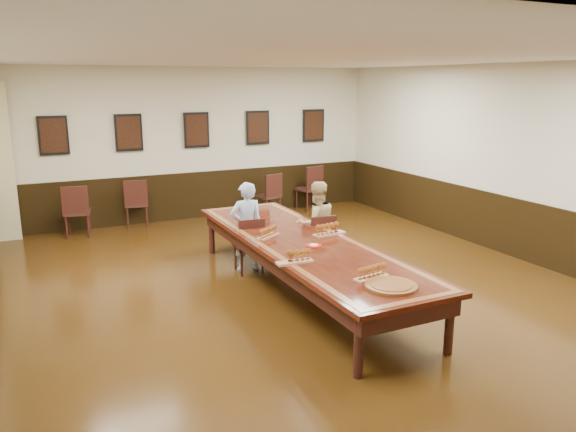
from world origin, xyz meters
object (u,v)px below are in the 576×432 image
spare_chair_a (77,210)px  spare_chair_c (268,194)px  person_man (247,227)px  conference_table (304,251)px  spare_chair_d (309,187)px  carved_platter (391,286)px  person_woman (316,224)px  chair_woman (319,241)px  chair_man (249,244)px  spare_chair_b (136,202)px

spare_chair_a → spare_chair_c: bearing=-170.6°
person_man → conference_table: 1.30m
spare_chair_c → person_man: person_man is taller
spare_chair_c → spare_chair_d: 1.13m
person_man → carved_platter: size_ratio=2.03×
spare_chair_c → person_man: size_ratio=0.68×
person_woman → conference_table: person_woman is taller
spare_chair_a → chair_woman: bearing=141.8°
carved_platter → chair_woman: bearing=76.4°
person_man → carved_platter: (0.37, -3.25, 0.07)m
spare_chair_d → person_man: person_man is taller
chair_man → chair_woman: 1.11m
chair_woman → person_man: size_ratio=0.63×
chair_man → spare_chair_c: size_ratio=0.93×
person_woman → spare_chair_b: bearing=-56.2°
spare_chair_c → conference_table: size_ratio=0.19×
chair_woman → spare_chair_a: spare_chair_a is taller
spare_chair_d → person_man: size_ratio=0.73×
person_man → chair_woman: bearing=164.5°
chair_man → person_woman: bearing=174.0°
chair_woman → conference_table: size_ratio=0.18×
spare_chair_c → carved_platter: spare_chair_c is taller
spare_chair_d → person_man: bearing=38.5°
chair_man → spare_chair_a: spare_chair_a is taller
chair_man → person_man: bearing=-90.0°
spare_chair_c → person_woman: 3.58m
person_man → person_woman: size_ratio=1.02×
carved_platter → conference_table: bearing=90.5°
conference_table → spare_chair_b: bearing=105.8°
spare_chair_b → person_woman: bearing=129.0°
spare_chair_d → carved_platter: size_ratio=1.48×
chair_man → spare_chair_a: size_ratio=0.87×
conference_table → spare_chair_c: bearing=72.3°
spare_chair_c → carved_platter: 6.62m
person_man → spare_chair_a: bearing=-51.4°
chair_man → conference_table: size_ratio=0.18×
person_man → conference_table: bearing=110.5°
spare_chair_d → person_man: (-2.89, -3.40, 0.19)m
spare_chair_b → carved_platter: bearing=112.2°
chair_woman → spare_chair_d: size_ratio=0.86×
chair_man → carved_platter: chair_man is taller
conference_table → carved_platter: (0.02, -2.00, 0.16)m
spare_chair_b → carved_platter: spare_chair_b is taller
chair_man → carved_platter: size_ratio=1.27×
chair_woman → conference_table: (-0.71, -0.86, 0.17)m
spare_chair_d → person_woman: bearing=52.7°
spare_chair_d → person_woman: (-1.82, -3.70, 0.18)m
spare_chair_b → conference_table: size_ratio=0.20×
conference_table → carved_platter: carved_platter is taller
conference_table → person_man: bearing=105.8°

